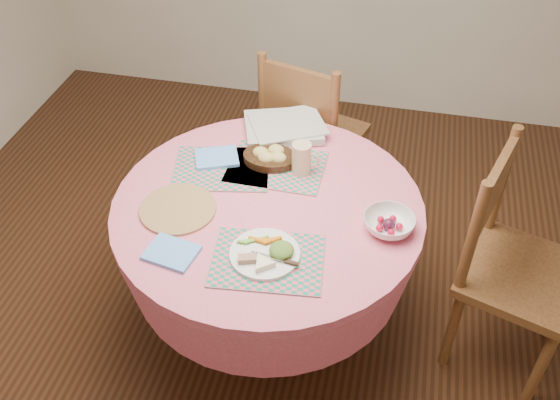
{
  "coord_description": "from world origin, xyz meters",
  "views": [
    {
      "loc": [
        0.45,
        -1.79,
        2.39
      ],
      "look_at": [
        0.05,
        0.0,
        0.78
      ],
      "focal_mm": 40.0,
      "sensor_mm": 36.0,
      "label": 1
    }
  ],
  "objects_px": {
    "dining_table": "(268,239)",
    "fruit_bowl": "(389,224)",
    "bread_bowl": "(270,156)",
    "latte_mug": "(302,158)",
    "chair_right": "(511,262)",
    "chair_back": "(309,134)",
    "wicker_trivet": "(178,209)",
    "dinner_plate": "(266,254)"
  },
  "relations": [
    {
      "from": "chair_back",
      "to": "latte_mug",
      "type": "relative_size",
      "value": 7.18
    },
    {
      "from": "dining_table",
      "to": "wicker_trivet",
      "type": "xyz_separation_m",
      "value": [
        -0.33,
        -0.11,
        0.2
      ]
    },
    {
      "from": "wicker_trivet",
      "to": "dinner_plate",
      "type": "relative_size",
      "value": 1.17
    },
    {
      "from": "bread_bowl",
      "to": "fruit_bowl",
      "type": "bearing_deg",
      "value": -29.7
    },
    {
      "from": "dining_table",
      "to": "wicker_trivet",
      "type": "distance_m",
      "value": 0.41
    },
    {
      "from": "dining_table",
      "to": "fruit_bowl",
      "type": "xyz_separation_m",
      "value": [
        0.48,
        -0.04,
        0.22
      ]
    },
    {
      "from": "dining_table",
      "to": "chair_back",
      "type": "height_order",
      "value": "chair_back"
    },
    {
      "from": "dining_table",
      "to": "chair_right",
      "type": "height_order",
      "value": "chair_right"
    },
    {
      "from": "latte_mug",
      "to": "fruit_bowl",
      "type": "height_order",
      "value": "latte_mug"
    },
    {
      "from": "dinner_plate",
      "to": "latte_mug",
      "type": "distance_m",
      "value": 0.51
    },
    {
      "from": "dinner_plate",
      "to": "fruit_bowl",
      "type": "height_order",
      "value": "fruit_bowl"
    },
    {
      "from": "wicker_trivet",
      "to": "bread_bowl",
      "type": "distance_m",
      "value": 0.47
    },
    {
      "from": "chair_back",
      "to": "dinner_plate",
      "type": "distance_m",
      "value": 1.14
    },
    {
      "from": "wicker_trivet",
      "to": "dinner_plate",
      "type": "distance_m",
      "value": 0.43
    },
    {
      "from": "latte_mug",
      "to": "dining_table",
      "type": "bearing_deg",
      "value": -112.76
    },
    {
      "from": "latte_mug",
      "to": "fruit_bowl",
      "type": "xyz_separation_m",
      "value": [
        0.38,
        -0.26,
        -0.05
      ]
    },
    {
      "from": "chair_back",
      "to": "bread_bowl",
      "type": "xyz_separation_m",
      "value": [
        -0.07,
        -0.56,
        0.26
      ]
    },
    {
      "from": "dinner_plate",
      "to": "dining_table",
      "type": "bearing_deg",
      "value": 102.6
    },
    {
      "from": "chair_back",
      "to": "fruit_bowl",
      "type": "bearing_deg",
      "value": 134.02
    },
    {
      "from": "dining_table",
      "to": "fruit_bowl",
      "type": "distance_m",
      "value": 0.53
    },
    {
      "from": "chair_right",
      "to": "latte_mug",
      "type": "bearing_deg",
      "value": 100.6
    },
    {
      "from": "dining_table",
      "to": "bread_bowl",
      "type": "bearing_deg",
      "value": 101.17
    },
    {
      "from": "dining_table",
      "to": "bread_bowl",
      "type": "xyz_separation_m",
      "value": [
        -0.05,
        0.26,
        0.23
      ]
    },
    {
      "from": "chair_back",
      "to": "latte_mug",
      "type": "bearing_deg",
      "value": 113.08
    },
    {
      "from": "dining_table",
      "to": "dinner_plate",
      "type": "height_order",
      "value": "dinner_plate"
    },
    {
      "from": "latte_mug",
      "to": "dinner_plate",
      "type": "bearing_deg",
      "value": -93.3
    },
    {
      "from": "wicker_trivet",
      "to": "dinner_plate",
      "type": "bearing_deg",
      "value": -23.66
    },
    {
      "from": "chair_back",
      "to": "bread_bowl",
      "type": "bearing_deg",
      "value": 98.91
    },
    {
      "from": "chair_back",
      "to": "dinner_plate",
      "type": "bearing_deg",
      "value": 108.4
    },
    {
      "from": "wicker_trivet",
      "to": "fruit_bowl",
      "type": "height_order",
      "value": "fruit_bowl"
    },
    {
      "from": "dining_table",
      "to": "wicker_trivet",
      "type": "relative_size",
      "value": 4.13
    },
    {
      "from": "chair_right",
      "to": "fruit_bowl",
      "type": "height_order",
      "value": "chair_right"
    },
    {
      "from": "chair_back",
      "to": "latte_mug",
      "type": "xyz_separation_m",
      "value": [
        0.07,
        -0.6,
        0.3
      ]
    },
    {
      "from": "bread_bowl",
      "to": "latte_mug",
      "type": "height_order",
      "value": "latte_mug"
    },
    {
      "from": "chair_right",
      "to": "chair_back",
      "type": "distance_m",
      "value": 1.2
    },
    {
      "from": "dining_table",
      "to": "chair_back",
      "type": "bearing_deg",
      "value": 88.6
    },
    {
      "from": "wicker_trivet",
      "to": "latte_mug",
      "type": "bearing_deg",
      "value": 38.08
    },
    {
      "from": "dinner_plate",
      "to": "latte_mug",
      "type": "xyz_separation_m",
      "value": [
        0.03,
        0.51,
        0.05
      ]
    },
    {
      "from": "chair_back",
      "to": "bread_bowl",
      "type": "distance_m",
      "value": 0.63
    },
    {
      "from": "chair_back",
      "to": "wicker_trivet",
      "type": "xyz_separation_m",
      "value": [
        -0.35,
        -0.94,
        0.23
      ]
    },
    {
      "from": "chair_right",
      "to": "latte_mug",
      "type": "xyz_separation_m",
      "value": [
        -0.89,
        0.12,
        0.29
      ]
    },
    {
      "from": "wicker_trivet",
      "to": "bread_bowl",
      "type": "bearing_deg",
      "value": 52.79
    }
  ]
}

